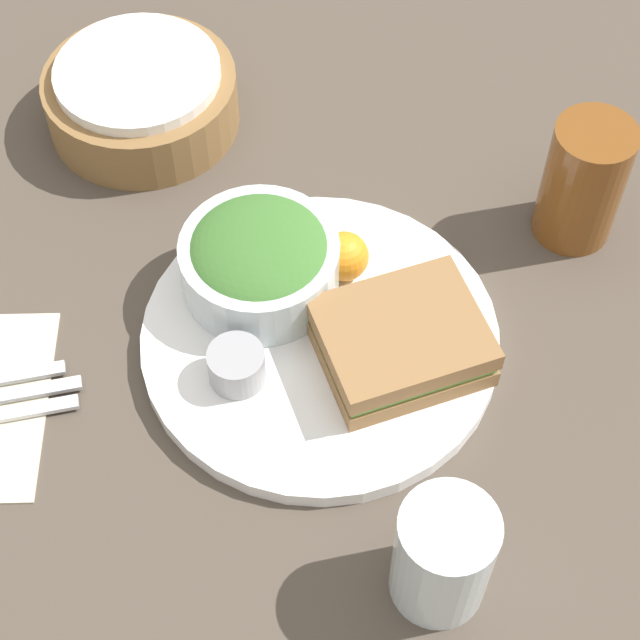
{
  "coord_description": "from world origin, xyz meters",
  "views": [
    {
      "loc": [
        -0.01,
        -0.51,
        0.78
      ],
      "look_at": [
        0.0,
        0.0,
        0.04
      ],
      "focal_mm": 60.0,
      "sensor_mm": 36.0,
      "label": 1
    }
  ],
  "objects_px": {
    "salad_bowl": "(260,260)",
    "plate": "(320,339)",
    "sandwich": "(401,341)",
    "dressing_cup": "(237,366)",
    "bread_basket": "(141,96)",
    "water_glass": "(443,556)",
    "drink_glass": "(583,182)"
  },
  "relations": [
    {
      "from": "plate",
      "to": "sandwich",
      "type": "xyz_separation_m",
      "value": [
        0.07,
        -0.02,
        0.03
      ]
    },
    {
      "from": "sandwich",
      "to": "bread_basket",
      "type": "height_order",
      "value": "bread_basket"
    },
    {
      "from": "bread_basket",
      "to": "dressing_cup",
      "type": "bearing_deg",
      "value": -72.36
    },
    {
      "from": "plate",
      "to": "dressing_cup",
      "type": "distance_m",
      "value": 0.09
    },
    {
      "from": "dressing_cup",
      "to": "bread_basket",
      "type": "relative_size",
      "value": 0.25
    },
    {
      "from": "plate",
      "to": "bread_basket",
      "type": "distance_m",
      "value": 0.32
    },
    {
      "from": "drink_glass",
      "to": "sandwich",
      "type": "bearing_deg",
      "value": -138.57
    },
    {
      "from": "water_glass",
      "to": "salad_bowl",
      "type": "bearing_deg",
      "value": 116.01
    },
    {
      "from": "bread_basket",
      "to": "sandwich",
      "type": "bearing_deg",
      "value": -51.66
    },
    {
      "from": "dressing_cup",
      "to": "water_glass",
      "type": "distance_m",
      "value": 0.23
    },
    {
      "from": "plate",
      "to": "bread_basket",
      "type": "xyz_separation_m",
      "value": [
        -0.17,
        0.27,
        0.03
      ]
    },
    {
      "from": "dressing_cup",
      "to": "bread_basket",
      "type": "bearing_deg",
      "value": 107.64
    },
    {
      "from": "plate",
      "to": "sandwich",
      "type": "distance_m",
      "value": 0.08
    },
    {
      "from": "sandwich",
      "to": "dressing_cup",
      "type": "xyz_separation_m",
      "value": [
        -0.14,
        -0.02,
        -0.01
      ]
    },
    {
      "from": "salad_bowl",
      "to": "dressing_cup",
      "type": "bearing_deg",
      "value": -100.98
    },
    {
      "from": "plate",
      "to": "drink_glass",
      "type": "distance_m",
      "value": 0.27
    },
    {
      "from": "plate",
      "to": "water_glass",
      "type": "xyz_separation_m",
      "value": [
        0.08,
        -0.22,
        0.05
      ]
    },
    {
      "from": "sandwich",
      "to": "salad_bowl",
      "type": "xyz_separation_m",
      "value": [
        -0.12,
        0.08,
        0.01
      ]
    },
    {
      "from": "sandwich",
      "to": "salad_bowl",
      "type": "distance_m",
      "value": 0.14
    },
    {
      "from": "dressing_cup",
      "to": "bread_basket",
      "type": "xyz_separation_m",
      "value": [
        -0.1,
        0.32,
        -0.0
      ]
    },
    {
      "from": "dressing_cup",
      "to": "drink_glass",
      "type": "bearing_deg",
      "value": 28.69
    },
    {
      "from": "bread_basket",
      "to": "water_glass",
      "type": "distance_m",
      "value": 0.55
    },
    {
      "from": "salad_bowl",
      "to": "water_glass",
      "type": "bearing_deg",
      "value": -63.99
    },
    {
      "from": "dressing_cup",
      "to": "drink_glass",
      "type": "xyz_separation_m",
      "value": [
        0.31,
        0.17,
        0.03
      ]
    },
    {
      "from": "plate",
      "to": "drink_glass",
      "type": "relative_size",
      "value": 2.47
    },
    {
      "from": "salad_bowl",
      "to": "plate",
      "type": "bearing_deg",
      "value": -47.37
    },
    {
      "from": "plate",
      "to": "dressing_cup",
      "type": "relative_size",
      "value": 6.47
    },
    {
      "from": "sandwich",
      "to": "bread_basket",
      "type": "distance_m",
      "value": 0.38
    },
    {
      "from": "salad_bowl",
      "to": "water_glass",
      "type": "xyz_separation_m",
      "value": [
        0.13,
        -0.27,
        0.0
      ]
    },
    {
      "from": "sandwich",
      "to": "bread_basket",
      "type": "xyz_separation_m",
      "value": [
        -0.24,
        0.3,
        -0.01
      ]
    },
    {
      "from": "sandwich",
      "to": "bread_basket",
      "type": "bearing_deg",
      "value": 128.34
    },
    {
      "from": "plate",
      "to": "water_glass",
      "type": "relative_size",
      "value": 2.87
    }
  ]
}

